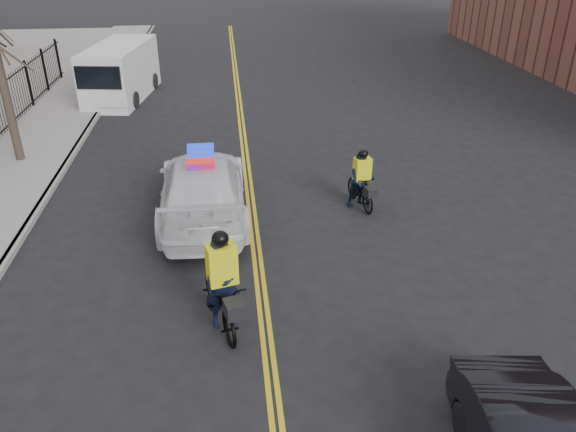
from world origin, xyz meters
The scene contains 9 objects.
ground centered at (0.00, 0.00, 0.00)m, with size 120.00×120.00×0.00m, color black.
center_line_left centered at (-0.08, 8.00, 0.01)m, with size 0.10×60.00×0.01m, color gold.
center_line_right centered at (0.08, 8.00, 0.01)m, with size 0.10×60.00×0.01m, color gold.
sidewalk centered at (-7.50, 8.00, 0.07)m, with size 3.00×60.00×0.15m, color gray.
curb centered at (-6.00, 8.00, 0.07)m, with size 0.20×60.00×0.15m, color gray.
police_cruiser centered at (-1.32, 5.45, 0.84)m, with size 2.46×5.81×1.83m.
cargo_van centered at (-5.34, 17.73, 1.17)m, with size 2.91×5.96×2.39m.
cyclist_near centered at (-0.80, 0.58, 0.74)m, with size 1.30×2.30×2.14m.
cyclist_far centered at (3.13, 5.53, 0.68)m, with size 0.87×1.77×1.73m.
Camera 1 is at (-0.54, -8.64, 7.24)m, focal length 35.00 mm.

